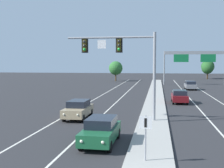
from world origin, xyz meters
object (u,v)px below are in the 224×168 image
object	(u,v)px
tree_far_left_c	(116,68)
highway_sign_gantry	(194,57)
overhead_signal_mast	(126,57)
car_receding_grey	(190,85)
car_oncoming_green	(101,130)
car_receding_darkred	(180,96)
median_sign_post	(146,131)
tree_far_right_b	(208,66)
car_oncoming_tan	(78,109)
tree_far_right_c	(207,68)

from	to	relation	value
tree_far_left_c	highway_sign_gantry	bearing A→B (deg)	-30.28
overhead_signal_mast	car_receding_grey	world-z (taller)	overhead_signal_mast
overhead_signal_mast	tree_far_left_c	distance (m)	54.14
car_oncoming_green	car_receding_grey	bearing A→B (deg)	76.34
car_receding_darkred	tree_far_left_c	world-z (taller)	tree_far_left_c
median_sign_post	tree_far_right_b	bearing A→B (deg)	78.92
car_receding_darkred	tree_far_right_b	xyz separation A→B (m)	(12.46, 57.57, 2.95)
tree_far_left_c	median_sign_post	bearing A→B (deg)	-80.48
car_oncoming_tan	car_oncoming_green	bearing A→B (deg)	-65.17
car_oncoming_green	car_oncoming_tan	world-z (taller)	same
car_oncoming_green	car_receding_grey	world-z (taller)	same
car_receding_grey	tree_far_right_c	distance (m)	38.04
car_receding_darkred	median_sign_post	bearing A→B (deg)	-98.09
car_oncoming_tan	car_receding_darkred	bearing A→B (deg)	50.48
car_oncoming_green	tree_far_right_c	distance (m)	76.78
overhead_signal_mast	median_sign_post	bearing A→B (deg)	-78.37
highway_sign_gantry	car_oncoming_tan	bearing A→B (deg)	-109.41
median_sign_post	car_receding_grey	bearing A→B (deg)	81.10
tree_far_right_b	car_receding_darkred	bearing A→B (deg)	-102.21
car_receding_darkred	tree_far_right_c	bearing A→B (deg)	77.75
median_sign_post	tree_far_left_c	xyz separation A→B (m)	(-10.66, 63.58, 1.89)
car_receding_darkred	overhead_signal_mast	bearing A→B (deg)	-113.56
median_sign_post	car_receding_darkred	xyz separation A→B (m)	(3.16, 22.19, -0.77)
car_oncoming_green	car_receding_darkred	bearing A→B (deg)	72.75
tree_far_left_c	tree_far_right_c	world-z (taller)	tree_far_left_c
overhead_signal_mast	highway_sign_gantry	distance (m)	43.59
median_sign_post	car_receding_grey	distance (m)	41.26
car_receding_darkred	highway_sign_gantry	world-z (taller)	highway_sign_gantry
car_oncoming_tan	median_sign_post	bearing A→B (deg)	-59.45
car_oncoming_tan	car_receding_grey	xyz separation A→B (m)	(12.70, 30.05, 0.00)
car_receding_darkred	highway_sign_gantry	xyz separation A→B (m)	(5.24, 30.27, 5.34)
car_oncoming_tan	car_receding_grey	size ratio (longest dim) A/B	0.99
overhead_signal_mast	car_oncoming_tan	xyz separation A→B (m)	(-4.23, 0.55, -4.52)
car_oncoming_green	tree_far_right_b	distance (m)	78.92
median_sign_post	tree_far_left_c	world-z (taller)	tree_far_left_c
car_receding_grey	tree_far_left_c	size ratio (longest dim) A/B	0.84
highway_sign_gantry	tree_far_right_b	size ratio (longest dim) A/B	2.30
tree_far_right_c	car_oncoming_tan	bearing A→B (deg)	-107.81
median_sign_post	tree_far_left_c	bearing A→B (deg)	99.52
car_oncoming_tan	highway_sign_gantry	xyz separation A→B (m)	(14.71, 41.75, 5.34)
tree_far_left_c	tree_far_right_b	bearing A→B (deg)	31.63
median_sign_post	car_oncoming_green	xyz separation A→B (m)	(-2.78, 3.06, -0.77)
car_oncoming_tan	highway_sign_gantry	distance (m)	44.59
car_oncoming_green	car_oncoming_tan	distance (m)	8.42
median_sign_post	car_receding_darkred	world-z (taller)	median_sign_post
median_sign_post	highway_sign_gantry	world-z (taller)	highway_sign_gantry
car_oncoming_green	tree_far_right_c	bearing A→B (deg)	76.45
highway_sign_gantry	tree_far_right_b	bearing A→B (deg)	75.18
tree_far_left_c	car_receding_grey	bearing A→B (deg)	-53.26
overhead_signal_mast	tree_far_right_c	size ratio (longest dim) A/B	1.44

